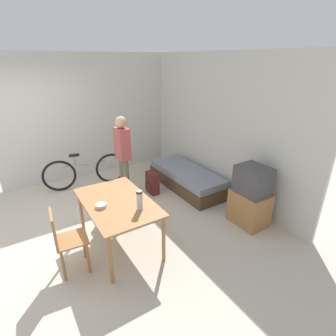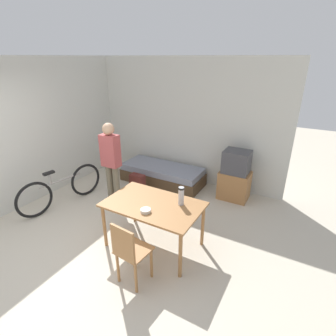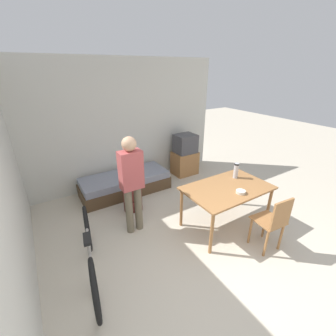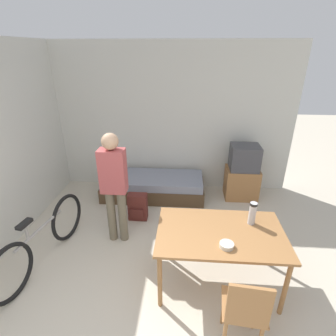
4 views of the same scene
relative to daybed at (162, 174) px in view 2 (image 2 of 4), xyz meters
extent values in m
plane|color=beige|center=(0.11, -2.87, -0.20)|extent=(20.00, 20.00, 0.00)
cube|color=silver|center=(0.11, 0.49, 1.15)|extent=(4.86, 0.06, 2.70)
cube|color=silver|center=(-1.85, -1.21, 1.15)|extent=(0.06, 4.33, 2.70)
cube|color=#4C3823|center=(0.00, 0.00, -0.07)|extent=(1.87, 0.76, 0.26)
cube|color=gray|center=(0.00, 0.00, 0.13)|extent=(1.81, 0.74, 0.14)
cube|color=#9E6B3D|center=(1.63, 0.09, 0.09)|extent=(0.59, 0.44, 0.57)
cube|color=#424247|center=(1.63, 0.09, 0.60)|extent=(0.49, 0.42, 0.44)
cube|color=black|center=(1.63, -0.12, 0.60)|extent=(0.41, 0.01, 0.35)
cube|color=#9E6B3D|center=(1.00, -1.95, 0.52)|extent=(1.39, 0.86, 0.03)
cylinder|color=#9E6B3D|center=(0.37, -2.32, 0.15)|extent=(0.05, 0.05, 0.70)
cylinder|color=#9E6B3D|center=(1.63, -2.32, 0.15)|extent=(0.05, 0.05, 0.70)
cylinder|color=#9E6B3D|center=(0.37, -1.58, 0.15)|extent=(0.05, 0.05, 0.70)
cylinder|color=#9E6B3D|center=(1.63, -1.58, 0.15)|extent=(0.05, 0.05, 0.70)
cube|color=#9E6B3D|center=(1.15, -2.64, 0.27)|extent=(0.42, 0.42, 0.02)
cube|color=#9E6B3D|center=(1.13, -2.81, 0.49)|extent=(0.35, 0.06, 0.42)
cylinder|color=#9E6B3D|center=(1.31, -2.50, 0.03)|extent=(0.04, 0.04, 0.46)
cylinder|color=#9E6B3D|center=(1.01, -2.47, 0.03)|extent=(0.04, 0.04, 0.46)
cylinder|color=#9E6B3D|center=(1.28, -2.80, 0.03)|extent=(0.04, 0.04, 0.46)
cylinder|color=#9E6B3D|center=(0.98, -2.77, 0.03)|extent=(0.04, 0.04, 0.46)
torus|color=black|center=(-1.09, -1.27, 0.14)|extent=(0.16, 0.67, 0.67)
torus|color=black|center=(-1.27, -2.32, 0.14)|extent=(0.16, 0.67, 0.67)
cylinder|color=gray|center=(-1.18, -1.79, 0.32)|extent=(0.17, 0.83, 0.04)
cylinder|color=gray|center=(-1.21, -1.98, 0.42)|extent=(0.04, 0.04, 0.20)
cube|color=black|center=(-1.21, -1.98, 0.54)|extent=(0.11, 0.21, 0.04)
cylinder|color=#6B604C|center=(-0.43, -1.27, 0.20)|extent=(0.12, 0.12, 0.80)
cylinder|color=#6B604C|center=(-0.27, -1.27, 0.20)|extent=(0.12, 0.12, 0.80)
cube|color=#B24C4C|center=(-0.35, -1.27, 0.90)|extent=(0.34, 0.20, 0.60)
sphere|color=tan|center=(-0.35, -1.27, 1.30)|extent=(0.22, 0.22, 0.22)
cylinder|color=#B7B7BC|center=(1.36, -1.77, 0.67)|extent=(0.08, 0.08, 0.27)
cylinder|color=black|center=(1.36, -1.77, 0.79)|extent=(0.08, 0.08, 0.03)
cylinder|color=beige|center=(1.03, -2.19, 0.56)|extent=(0.15, 0.15, 0.05)
cube|color=#56231E|center=(-0.16, -0.75, 0.03)|extent=(0.30, 0.16, 0.45)
cube|color=#56231E|center=(-0.16, -0.85, -0.04)|extent=(0.21, 0.03, 0.16)
camera|label=1|loc=(4.07, -3.05, 2.38)|focal=28.00mm
camera|label=2|loc=(2.78, -4.68, 2.48)|focal=28.00mm
camera|label=3|loc=(-1.47, -4.12, 2.29)|focal=24.00mm
camera|label=4|loc=(0.60, -4.29, 2.35)|focal=28.00mm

